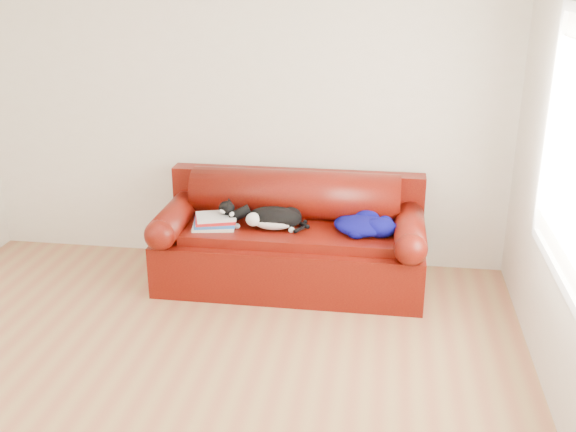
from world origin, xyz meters
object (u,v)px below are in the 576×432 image
(blanket, at_px, (364,225))
(book_stack, at_px, (215,221))
(cat, at_px, (274,219))
(sofa_base, at_px, (291,256))

(blanket, bearing_deg, book_stack, -177.28)
(cat, bearing_deg, book_stack, 167.63)
(sofa_base, relative_size, book_stack, 5.73)
(book_stack, height_order, blanket, blanket)
(cat, height_order, blanket, cat)
(sofa_base, distance_m, blanket, 0.67)
(book_stack, bearing_deg, blanket, 2.72)
(sofa_base, xyz_separation_m, cat, (-0.12, -0.08, 0.35))
(sofa_base, distance_m, book_stack, 0.68)
(sofa_base, height_order, blanket, blanket)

